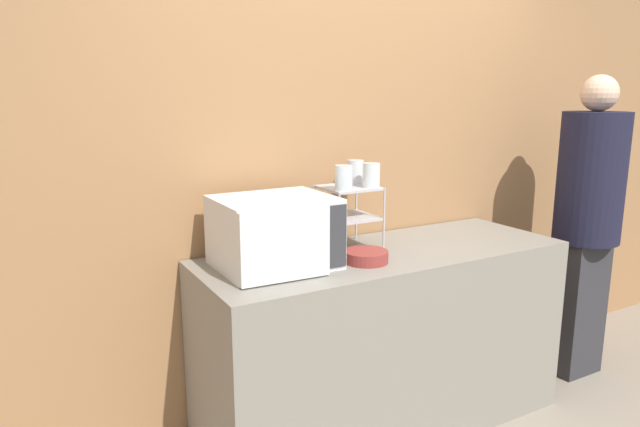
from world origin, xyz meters
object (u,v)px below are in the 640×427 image
at_px(microwave, 275,233).
at_px(dish_rack, 349,204).
at_px(glass_front_right, 371,175).
at_px(bowl, 366,257).
at_px(glass_front_left, 344,178).
at_px(person, 588,212).
at_px(glass_back_right, 356,172).

height_order(microwave, dish_rack, microwave).
distance_m(glass_front_right, bowl, 0.41).
distance_m(glass_front_left, bowl, 0.38).
xyz_separation_m(glass_front_left, person, (1.54, -0.19, -0.29)).
distance_m(dish_rack, glass_front_left, 0.18).
xyz_separation_m(dish_rack, glass_back_right, (0.08, 0.07, 0.14)).
relative_size(microwave, glass_front_right, 4.28).
bearing_deg(glass_front_left, bowl, -84.06).
xyz_separation_m(dish_rack, bowl, (-0.06, -0.25, -0.20)).
bearing_deg(person, bowl, 179.20).
relative_size(bowl, person, 0.11).
bearing_deg(person, glass_back_right, 166.22).
relative_size(glass_front_right, person, 0.07).
distance_m(microwave, person, 1.92).
height_order(glass_back_right, bowl, glass_back_right).
bearing_deg(glass_front_right, person, -8.07).
bearing_deg(dish_rack, microwave, -166.36).
bearing_deg(glass_back_right, dish_rack, -140.42).
xyz_separation_m(glass_back_right, person, (1.38, -0.34, -0.29)).
xyz_separation_m(glass_front_right, person, (1.39, -0.20, -0.29)).
relative_size(glass_front_left, person, 0.07).
height_order(glass_front_left, bowl, glass_front_left).
bearing_deg(glass_front_left, dish_rack, 44.91).
bearing_deg(dish_rack, glass_front_left, -135.09).
height_order(bowl, person, person).
distance_m(microwave, glass_front_left, 0.43).
distance_m(glass_front_left, glass_front_right, 0.16).
bearing_deg(microwave, glass_front_left, 4.62).
height_order(dish_rack, glass_back_right, glass_back_right).
relative_size(glass_back_right, person, 0.07).
xyz_separation_m(glass_front_right, bowl, (-0.14, -0.18, -0.34)).
height_order(glass_back_right, person, person).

